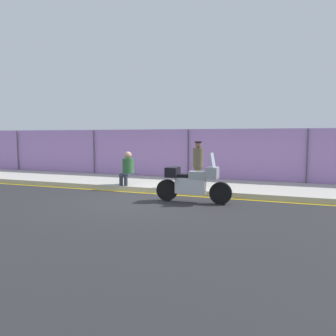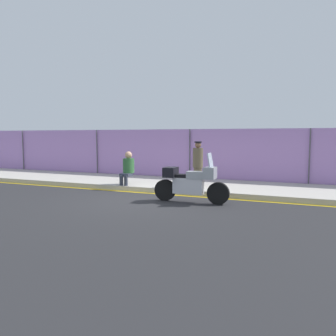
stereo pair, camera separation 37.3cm
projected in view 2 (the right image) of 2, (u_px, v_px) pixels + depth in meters
The scene contains 7 objects.
ground_plane at pixel (143, 201), 10.13m from camera, with size 120.00×120.00×0.00m, color #262628.
sidewalk at pixel (177, 185), 12.86m from camera, with size 35.60×3.23×0.17m.
curb_paint_stripe at pixel (159, 194), 11.30m from camera, with size 35.60×0.18×0.01m.
storefront_fence at pixel (190, 155), 14.33m from camera, with size 33.82×0.17×2.29m.
motorcycle at pixel (190, 182), 9.80m from camera, with size 2.32×0.53×1.51m.
officer_standing at pixel (198, 164), 11.74m from camera, with size 0.37×0.37×1.63m.
person_seated_on_curb at pixel (128, 167), 12.28m from camera, with size 0.43×0.67×1.24m.
Camera 2 is at (4.51, -8.94, 1.99)m, focal length 35.00 mm.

